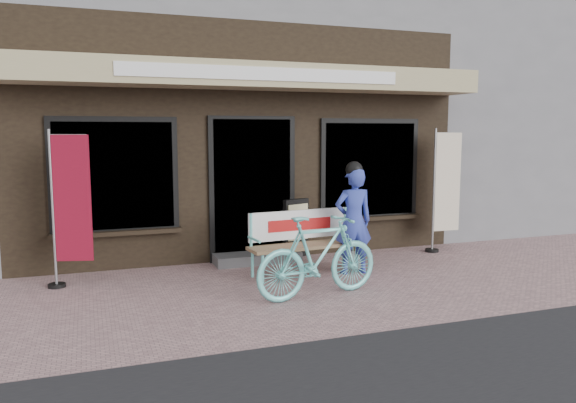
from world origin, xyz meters
name	(u,v)px	position (x,y,z in m)	size (l,w,h in m)	color
ground	(298,294)	(0.00, 0.00, 0.00)	(70.00, 70.00, 0.00)	#A57E7E
storefront	(210,79)	(0.00, 4.96, 2.99)	(7.00, 6.77, 6.00)	black
neighbor_right_near	(530,99)	(8.50, 5.50, 2.80)	(10.00, 7.00, 5.60)	slate
bench	(303,237)	(0.42, 0.94, 0.51)	(1.65, 0.57, 0.87)	#6CD3CF
person	(353,219)	(1.08, 0.70, 0.77)	(0.56, 0.39, 1.56)	#3040A8
bicycle	(318,256)	(0.19, -0.18, 0.49)	(0.46, 1.65, 0.99)	#6CD3CF
nobori_red	(69,207)	(-2.59, 1.27, 1.03)	(0.59, 0.27, 2.00)	gray
nobori_cream	(445,189)	(3.13, 1.51, 1.04)	(0.59, 0.23, 2.02)	gray
menu_stand	(296,228)	(0.69, 1.91, 0.47)	(0.46, 0.24, 0.92)	black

